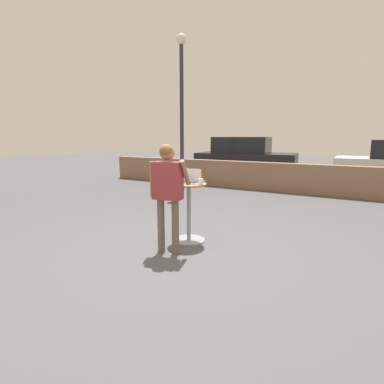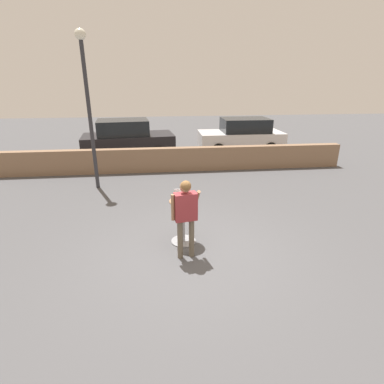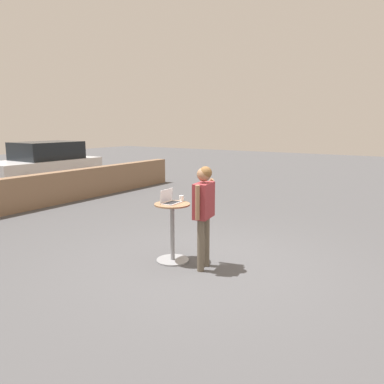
% 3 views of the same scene
% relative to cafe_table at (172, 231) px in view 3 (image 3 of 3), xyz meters
% --- Properties ---
extents(ground_plane, '(50.00, 50.00, 0.00)m').
position_rel_cafe_table_xyz_m(ground_plane, '(0.12, -0.57, -0.53)').
color(ground_plane, '#4C4C4F').
extents(cafe_table, '(0.60, 0.60, 1.00)m').
position_rel_cafe_table_xyz_m(cafe_table, '(0.00, 0.00, 0.00)').
color(cafe_table, gray).
rests_on(cafe_table, ground_plane).
extents(laptop, '(0.36, 0.24, 0.23)m').
position_rel_cafe_table_xyz_m(laptop, '(-0.00, 0.05, 0.52)').
color(laptop, silver).
rests_on(laptop, cafe_table).
extents(coffee_mug, '(0.12, 0.08, 0.10)m').
position_rel_cafe_table_xyz_m(coffee_mug, '(0.24, -0.02, 0.52)').
color(coffee_mug, white).
rests_on(coffee_mug, cafe_table).
extents(standing_person, '(0.58, 0.43, 1.66)m').
position_rel_cafe_table_xyz_m(standing_person, '(-0.00, -0.62, 0.53)').
color(standing_person, brown).
rests_on(standing_person, ground_plane).
extents(parked_car_near_street, '(4.08, 2.01, 1.66)m').
position_rel_cafe_table_xyz_m(parked_car_near_street, '(3.64, 8.52, 0.31)').
color(parked_car_near_street, silver).
rests_on(parked_car_near_street, ground_plane).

